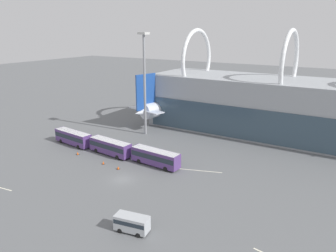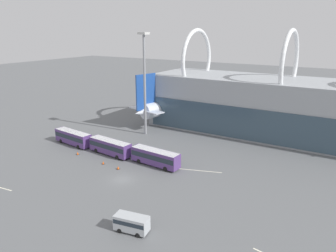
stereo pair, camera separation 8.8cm
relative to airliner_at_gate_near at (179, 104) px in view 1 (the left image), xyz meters
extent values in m
plane|color=slate|center=(12.26, -43.11, -4.93)|extent=(440.00, 440.00, 0.00)
torus|color=white|center=(5.81, 0.10, 13.78)|extent=(1.10, 17.92, 17.92)
torus|color=white|center=(31.74, 0.10, 13.78)|extent=(1.10, 17.92, 17.92)
cylinder|color=silver|center=(0.33, 1.32, -0.02)|extent=(11.91, 31.23, 4.52)
sphere|color=silver|center=(4.10, 16.39, -0.02)|extent=(4.43, 4.43, 4.43)
cone|color=silver|center=(-3.44, -13.75, -0.02)|extent=(5.82, 7.66, 4.29)
cube|color=silver|center=(-0.13, -0.52, -0.81)|extent=(34.00, 12.05, 0.35)
cylinder|color=gray|center=(-9.38, 1.80, -2.23)|extent=(3.20, 4.32, 2.34)
cylinder|color=gray|center=(9.12, -2.83, -2.23)|extent=(3.20, 4.32, 2.34)
cube|color=#1E4799|center=(-3.25, -13.01, 5.63)|extent=(2.07, 6.85, 9.94)
cube|color=silver|center=(-3.25, -13.01, 0.43)|extent=(12.17, 5.95, 0.28)
cylinder|color=gray|center=(2.86, 11.43, -2.43)|extent=(0.36, 0.36, 3.91)
cylinder|color=black|center=(2.86, 11.43, -4.38)|extent=(0.70, 1.18, 1.10)
cylinder|color=gray|center=(-2.98, 0.19, -2.43)|extent=(0.36, 0.36, 3.91)
cylinder|color=black|center=(-2.98, 0.19, -4.38)|extent=(0.70, 1.18, 1.10)
cylinder|color=gray|center=(2.72, -1.23, -2.43)|extent=(0.36, 0.36, 3.91)
cylinder|color=black|center=(2.72, -1.23, -4.38)|extent=(0.70, 1.18, 1.10)
cylinder|color=gray|center=(39.91, 7.37, -1.80)|extent=(2.68, 4.13, 2.25)
cube|color=#56387A|center=(-10.47, -34.04, -3.06)|extent=(11.31, 3.81, 2.99)
cube|color=#232D38|center=(-10.47, -34.04, -2.76)|extent=(11.10, 3.82, 1.05)
cube|color=silver|center=(-10.47, -34.04, -1.62)|extent=(10.97, 3.70, 0.12)
cylinder|color=black|center=(-6.92, -33.23, -4.43)|extent=(1.03, 0.41, 1.00)
cylinder|color=black|center=(-7.19, -35.61, -4.43)|extent=(1.03, 0.41, 1.00)
cylinder|color=black|center=(-13.76, -32.47, -4.43)|extent=(1.03, 0.41, 1.00)
cylinder|color=black|center=(-14.02, -34.85, -4.43)|extent=(1.03, 0.41, 1.00)
cube|color=#56387A|center=(1.70, -34.34, -3.06)|extent=(11.29, 3.66, 2.99)
cube|color=#232D38|center=(1.70, -34.34, -2.76)|extent=(11.07, 3.66, 1.05)
cube|color=silver|center=(1.70, -34.34, -1.62)|extent=(10.95, 3.55, 0.12)
cylinder|color=black|center=(5.24, -33.49, -4.43)|extent=(1.02, 0.40, 1.00)
cylinder|color=black|center=(5.01, -35.87, -4.43)|extent=(1.02, 0.40, 1.00)
cylinder|color=black|center=(-1.61, -32.82, -4.43)|extent=(1.02, 0.40, 1.00)
cylinder|color=black|center=(-1.84, -35.20, -4.43)|extent=(1.02, 0.40, 1.00)
cube|color=#56387A|center=(13.87, -34.23, -3.06)|extent=(11.24, 3.30, 2.99)
cube|color=#232D38|center=(13.87, -34.23, -2.76)|extent=(11.02, 3.32, 1.05)
cube|color=silver|center=(13.87, -34.23, -1.62)|extent=(10.90, 3.20, 0.12)
cylinder|color=black|center=(17.38, -33.26, -4.43)|extent=(1.02, 0.36, 1.00)
cylinder|color=black|center=(17.22, -35.64, -4.43)|extent=(1.02, 0.36, 1.00)
cylinder|color=black|center=(10.52, -32.81, -4.43)|extent=(1.02, 0.36, 1.00)
cylinder|color=black|center=(10.36, -35.20, -4.43)|extent=(1.02, 0.36, 1.00)
cube|color=#B2B7BC|center=(23.96, -55.37, -3.56)|extent=(5.15, 2.88, 2.14)
cube|color=#232D38|center=(23.96, -55.37, -3.22)|extent=(5.01, 2.87, 0.64)
cylinder|color=black|center=(25.18, -54.17, -4.58)|extent=(0.73, 0.34, 0.70)
cylinder|color=black|center=(25.52, -56.08, -4.58)|extent=(0.73, 0.34, 0.70)
cylinder|color=black|center=(22.40, -54.66, -4.58)|extent=(0.73, 0.34, 0.70)
cylinder|color=black|center=(22.74, -56.57, -4.58)|extent=(0.73, 0.34, 0.70)
cylinder|color=gray|center=(-0.23, -17.76, 8.14)|extent=(0.62, 0.62, 26.14)
cube|color=silver|center=(-0.23, -17.76, 21.43)|extent=(2.26, 2.26, 0.57)
cube|color=silver|center=(21.69, -32.22, -4.93)|extent=(11.14, 3.92, 0.01)
cube|color=black|center=(-4.60, -38.31, -4.92)|extent=(0.62, 0.62, 0.02)
cone|color=#EA5914|center=(-4.60, -38.31, -4.61)|extent=(0.46, 0.46, 0.59)
cube|color=black|center=(4.12, -39.43, -4.92)|extent=(0.54, 0.54, 0.02)
cone|color=#EA5914|center=(4.12, -39.43, -4.60)|extent=(0.40, 0.40, 0.62)
cube|color=black|center=(8.46, -39.78, -4.92)|extent=(0.65, 0.65, 0.02)
cone|color=#EA5914|center=(8.46, -39.78, -4.59)|extent=(0.48, 0.48, 0.63)
camera|label=1|loc=(49.12, -86.84, 22.43)|focal=35.00mm
camera|label=2|loc=(49.19, -86.79, 22.43)|focal=35.00mm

